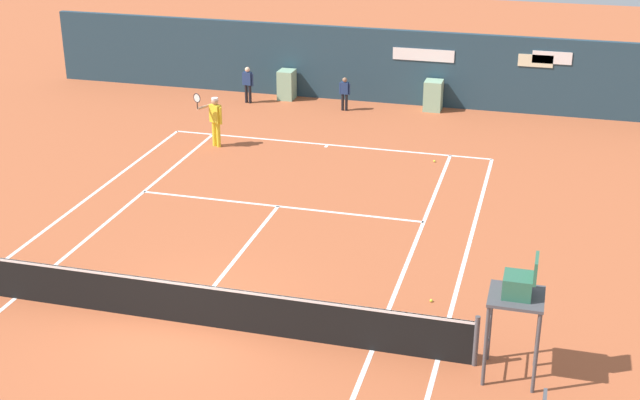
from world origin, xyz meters
name	(u,v)px	position (x,y,z in m)	size (l,w,h in m)	color
ground_plane	(195,309)	(0.00, 0.58, 0.00)	(80.00, 80.00, 0.01)	#B25633
tennis_net	(183,301)	(0.00, 0.00, 0.51)	(12.10, 0.10, 1.07)	#4C4C51
sponsor_back_wall	(364,66)	(0.01, 16.97, 1.34)	(25.00, 1.02, 2.76)	#233D4C
umpire_chair	(517,295)	(6.68, -0.16, 1.71)	(1.00, 1.00, 2.51)	#47474C
player_on_baseline	(215,117)	(-3.45, 10.60, 0.98)	(0.82, 0.66, 1.85)	yellow
ball_kid_centre_post	(248,82)	(-4.10, 15.55, 0.79)	(0.45, 0.22, 1.37)	black
ball_kid_right_post	(345,92)	(-0.38, 15.55, 0.71)	(0.41, 0.17, 1.23)	black
tennis_ball_by_sideline	(434,161)	(3.60, 10.98, 0.03)	(0.07, 0.07, 0.07)	#CCE033
tennis_ball_near_service_line	(431,301)	(4.83, 2.23, 0.03)	(0.07, 0.07, 0.07)	#CCE033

